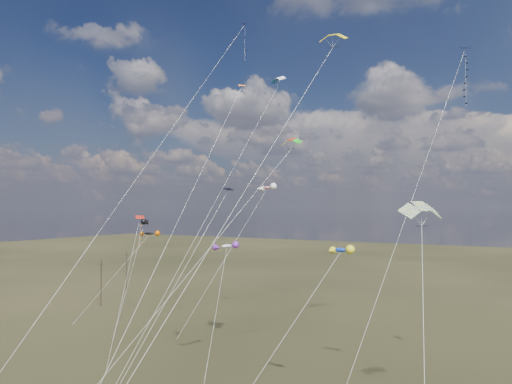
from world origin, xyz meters
The scene contains 16 objects.
utility_pole_near centered at (-38.00, 30.00, 4.09)m, with size 1.40×0.20×8.00m.
utility_pole_far centered at (-46.00, 44.00, 4.09)m, with size 1.40×0.20×8.00m.
diamond_black_high centered at (20.35, 28.60, 30.49)m, with size 8.00×28.21×35.86m.
diamond_navy_tall centered at (-3.78, 18.12, 34.44)m, with size 2.66×35.32×40.40m.
diamond_black_mid centered at (-1.64, 10.13, 14.52)m, with size 4.79×13.41×19.32m.
diamond_red_low centered at (-16.99, 17.16, 13.48)m, with size 6.12×11.19×16.22m.
diamond_orange_center centered at (-0.40, 7.57, 19.93)m, with size 1.92×25.33×31.08m.
parafoil_yellow centered at (10.94, 12.85, 33.05)m, with size 8.35×26.65×33.88m.
parafoil_blue_white centered at (0.05, 23.29, 33.18)m, with size 5.98×25.02×33.98m.
parafoil_striped centered at (20.35, 2.62, 17.26)m, with size 3.31×12.14×18.01m.
parafoil_tricolor centered at (5.11, 16.18, 24.20)m, with size 12.98×18.45×24.92m.
novelty_black_orange centered at (-24.77, 27.54, 13.12)m, with size 8.33×9.91×13.61m.
novelty_orange_black centered at (-25.48, 27.25, 14.95)m, with size 6.84×12.91×15.53m.
novelty_white_purple centered at (-0.90, 13.34, 13.16)m, with size 3.39×9.44×13.63m.
novelty_redwhite_stripe centered at (-8.59, 36.59, 20.34)m, with size 6.55×17.75×21.02m.
novelty_blue_yellow centered at (12.10, 11.32, 13.48)m, with size 7.75×8.85×14.02m.
Camera 1 is at (25.23, -26.82, 17.20)m, focal length 32.00 mm.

